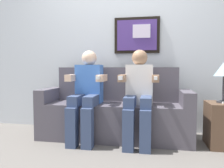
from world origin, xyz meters
TOP-DOWN VIEW (x-y plane):
  - ground_plane at (0.00, 0.00)m, footprint 5.56×5.56m
  - back_wall_assembly at (0.01, 0.76)m, footprint 4.28×0.10m
  - couch at (0.00, 0.33)m, footprint 1.88×0.58m
  - person_on_left at (-0.32, 0.16)m, footprint 0.46×0.56m
  - person_on_right at (0.32, 0.16)m, footprint 0.46×0.56m
  - table_lamp at (1.26, 0.22)m, footprint 0.22×0.22m
  - spare_remote_on_table at (1.24, 0.19)m, footprint 0.04×0.13m

SIDE VIEW (x-z plane):
  - ground_plane at x=0.00m, z-range 0.00..0.00m
  - couch at x=0.00m, z-range -0.14..0.76m
  - spare_remote_on_table at x=1.24m, z-range 0.50..0.52m
  - person_on_left at x=-0.32m, z-range 0.05..1.16m
  - person_on_right at x=0.32m, z-range 0.05..1.16m
  - table_lamp at x=1.26m, z-range 0.63..1.09m
  - back_wall_assembly at x=0.01m, z-range 0.00..2.60m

